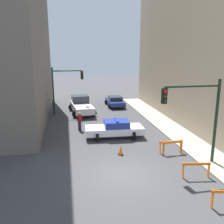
% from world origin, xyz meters
% --- Properties ---
extents(ground_plane, '(120.00, 120.00, 0.00)m').
position_xyz_m(ground_plane, '(0.00, 0.00, 0.00)').
color(ground_plane, '#424244').
extents(sidewalk_right, '(2.40, 44.00, 0.12)m').
position_xyz_m(sidewalk_right, '(6.20, 0.00, 0.06)').
color(sidewalk_right, '#9E998E').
rests_on(sidewalk_right, ground_plane).
extents(traffic_light_near, '(3.64, 0.35, 5.20)m').
position_xyz_m(traffic_light_near, '(4.73, 0.45, 3.53)').
color(traffic_light_near, black).
rests_on(traffic_light_near, sidewalk_right).
extents(traffic_light_far, '(3.44, 0.35, 5.20)m').
position_xyz_m(traffic_light_far, '(-3.30, 15.09, 3.40)').
color(traffic_light_far, black).
rests_on(traffic_light_far, ground_plane).
extents(police_car, '(4.79, 2.51, 1.52)m').
position_xyz_m(police_car, '(0.80, 6.41, 0.72)').
color(police_car, white).
rests_on(police_car, ground_plane).
extents(white_truck, '(2.98, 5.57, 1.90)m').
position_xyz_m(white_truck, '(-1.37, 15.15, 0.91)').
color(white_truck, silver).
rests_on(white_truck, ground_plane).
extents(parked_car_near, '(2.29, 4.31, 1.31)m').
position_xyz_m(parked_car_near, '(3.08, 17.96, 0.67)').
color(parked_car_near, navy).
rests_on(parked_car_near, ground_plane).
extents(pedestrian_crossing, '(0.38, 0.38, 1.66)m').
position_xyz_m(pedestrian_crossing, '(-1.93, 8.72, 0.86)').
color(pedestrian_crossing, black).
rests_on(pedestrian_crossing, ground_plane).
extents(barrier_mid, '(1.59, 0.37, 0.90)m').
position_xyz_m(barrier_mid, '(3.94, -1.10, 0.62)').
color(barrier_mid, orange).
rests_on(barrier_mid, ground_plane).
extents(barrier_back, '(1.58, 0.42, 0.90)m').
position_xyz_m(barrier_back, '(4.08, 2.35, 0.62)').
color(barrier_back, orange).
rests_on(barrier_back, ground_plane).
extents(barrier_corner, '(1.59, 0.34, 0.90)m').
position_xyz_m(barrier_corner, '(3.94, 2.39, 0.62)').
color(barrier_corner, orange).
rests_on(barrier_corner, ground_plane).
extents(traffic_cone, '(0.36, 0.36, 0.66)m').
position_xyz_m(traffic_cone, '(0.51, 2.78, 0.32)').
color(traffic_cone, black).
rests_on(traffic_cone, ground_plane).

